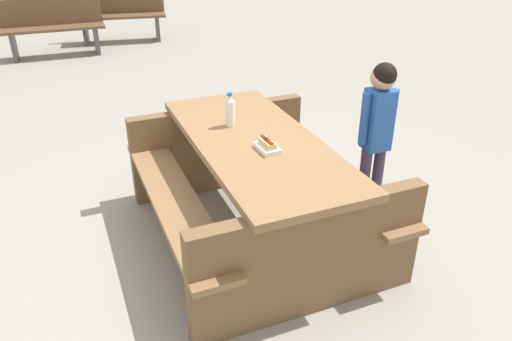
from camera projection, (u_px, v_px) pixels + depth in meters
name	position (u px, v px, depth m)	size (l,w,h in m)	color
ground_plane	(256.00, 236.00, 3.53)	(30.00, 30.00, 0.00)	gray
picnic_table	(256.00, 181.00, 3.32)	(1.82, 1.42, 0.75)	olive
soda_bottle	(230.00, 111.00, 3.33)	(0.06, 0.06, 0.24)	silver
hotdog_tray	(267.00, 146.00, 3.03)	(0.18, 0.11, 0.08)	white
child_in_coat	(378.00, 120.00, 3.50)	(0.18, 0.29, 1.15)	#3F334C
park_bench_near	(120.00, 14.00, 8.45)	(0.66, 1.55, 0.85)	brown
park_bench_mid	(53.00, 26.00, 7.60)	(0.47, 1.52, 0.85)	brown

